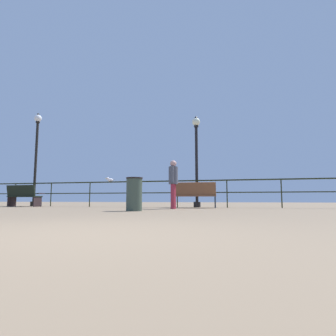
% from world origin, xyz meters
% --- Properties ---
extents(ground_plane, '(60.00, 60.00, 0.00)m').
position_xyz_m(ground_plane, '(0.00, 0.00, 0.00)').
color(ground_plane, '#7D6851').
extents(pier_railing, '(22.33, 0.05, 1.11)m').
position_xyz_m(pier_railing, '(0.00, 9.21, 0.82)').
color(pier_railing, black).
rests_on(pier_railing, ground_plane).
extents(bench_far_left, '(1.60, 0.80, 0.96)m').
position_xyz_m(bench_far_left, '(-7.96, 8.44, 0.52)').
color(bench_far_left, black).
rests_on(bench_far_left, ground_plane).
extents(bench_near_left, '(1.68, 0.74, 0.97)m').
position_xyz_m(bench_near_left, '(-0.18, 8.44, 0.53)').
color(bench_near_left, brown).
rests_on(bench_near_left, ground_plane).
extents(lamppost_left, '(0.36, 0.36, 4.66)m').
position_xyz_m(lamppost_left, '(-8.23, 9.45, 2.72)').
color(lamppost_left, black).
rests_on(lamppost_left, ground_plane).
extents(lamppost_center, '(0.34, 0.34, 3.89)m').
position_xyz_m(lamppost_center, '(-0.23, 9.45, 2.25)').
color(lamppost_center, black).
rests_on(lamppost_center, ground_plane).
extents(person_by_bench, '(0.32, 0.53, 1.66)m').
position_xyz_m(person_by_bench, '(-0.69, 7.16, 0.95)').
color(person_by_bench, maroon).
rests_on(person_by_bench, ground_plane).
extents(seagull_on_rail, '(0.37, 0.27, 0.19)m').
position_xyz_m(seagull_on_rail, '(-4.08, 9.20, 1.20)').
color(seagull_on_rail, silver).
rests_on(seagull_on_rail, pier_railing).
extents(trash_bin, '(0.46, 0.46, 0.94)m').
position_xyz_m(trash_bin, '(-1.34, 5.18, 0.47)').
color(trash_bin, '#384639').
rests_on(trash_bin, ground_plane).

